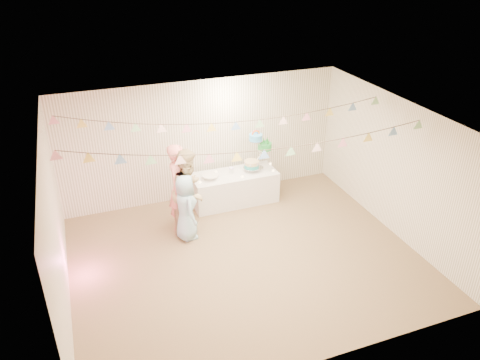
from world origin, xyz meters
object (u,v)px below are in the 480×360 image
object	(u,v)px
person_adult_a	(180,187)
person_adult_b	(189,190)
person_child	(186,207)
table	(234,188)
cake_stand	(258,148)

from	to	relation	value
person_adult_a	person_adult_b	distance (m)	0.20
person_adult_b	person_child	distance (m)	0.36
person_adult_a	person_adult_b	world-z (taller)	person_adult_a
table	person_adult_b	size ratio (longest dim) A/B	1.07
cake_stand	person_adult_b	xyz separation A→B (m)	(-1.71, -0.73, -0.32)
cake_stand	person_child	world-z (taller)	cake_stand
person_adult_b	table	bearing A→B (deg)	-23.26
table	cake_stand	distance (m)	1.00
cake_stand	person_adult_b	size ratio (longest dim) A/B	0.50
person_adult_b	person_child	xyz separation A→B (m)	(-0.14, -0.27, -0.19)
table	cake_stand	bearing A→B (deg)	5.19
cake_stand	person_child	distance (m)	2.17
cake_stand	person_adult_a	bearing A→B (deg)	-162.27
person_adult_a	person_adult_b	bearing A→B (deg)	-99.39
table	person_adult_a	bearing A→B (deg)	-157.37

